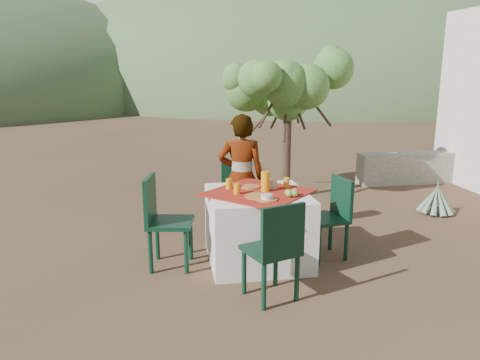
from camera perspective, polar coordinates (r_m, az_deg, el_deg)
name	(u,v)px	position (r m, az deg, el deg)	size (l,w,h in m)	color
ground	(280,274)	(4.80, 4.92, -11.40)	(160.00, 160.00, 0.00)	#3C281B
table	(258,227)	(4.98, 2.17, -5.72)	(1.30, 1.30, 0.76)	white
chair_far	(237,191)	(5.98, -0.33, -1.41)	(0.44, 0.44, 0.87)	black
chair_near	(275,247)	(4.09, 4.34, -8.16)	(0.54, 0.54, 0.91)	black
chair_left	(162,217)	(4.85, -9.46, -4.49)	(0.52, 0.52, 0.96)	black
chair_right	(332,214)	(5.15, 11.17, -4.03)	(0.47, 0.47, 0.88)	black
person	(241,177)	(5.55, 0.16, 0.34)	(0.55, 0.36, 1.51)	#8C6651
shrub_tree	(291,95)	(7.35, 6.24, 10.29)	(1.75, 1.71, 2.05)	#422F21
agave	(436,200)	(7.21, 22.82, -2.31)	(0.52, 0.53, 0.55)	slate
stone_wall	(428,167)	(9.12, 21.92, 1.44)	(2.60, 0.35, 0.55)	gray
hill_near_right	(312,93)	(42.35, 8.83, 10.48)	(48.00, 48.00, 20.00)	#36542F
hill_far_center	(136,87)	(56.33, -12.54, 11.00)	(60.00, 60.00, 24.00)	slate
hill_far_right	(420,87)	(58.08, 21.09, 10.50)	(36.00, 36.00, 14.00)	slate
plate_far	(250,187)	(5.05, 1.26, -0.83)	(0.21, 0.21, 0.01)	brown
plate_near	(258,196)	(4.67, 2.19, -1.99)	(0.26, 0.26, 0.01)	brown
glass_far	(229,184)	(4.97, -1.35, -0.48)	(0.07, 0.07, 0.11)	orange
glass_near	(237,189)	(4.77, -0.37, -1.07)	(0.07, 0.07, 0.11)	orange
juice_pitcher	(265,181)	(4.88, 3.12, -0.17)	(0.09, 0.09, 0.21)	orange
bowl_plate	(267,199)	(4.57, 3.30, -2.36)	(0.22, 0.22, 0.01)	brown
white_bowl	(267,197)	(4.56, 3.30, -2.03)	(0.12, 0.12, 0.04)	silver
jar_left	(286,183)	(5.04, 5.68, -0.37)	(0.07, 0.07, 0.10)	orange
jar_right	(286,182)	(5.14, 5.64, -0.19)	(0.06, 0.06, 0.09)	orange
napkin_holder	(273,184)	(4.98, 4.08, -0.54)	(0.08, 0.04, 0.10)	silver
fruit_cluster	(292,193)	(4.71, 6.30, -1.59)	(0.14, 0.13, 0.07)	olive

